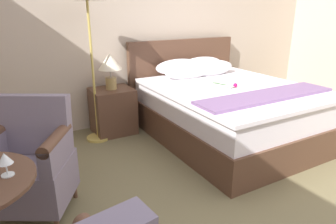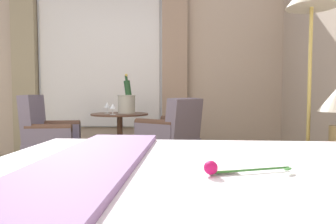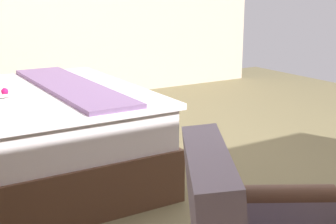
# 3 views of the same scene
# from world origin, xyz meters

# --- Properties ---
(ground_plane) EXTENTS (7.40, 7.40, 0.00)m
(ground_plane) POSITION_xyz_m (0.00, 0.00, 0.00)
(ground_plane) COLOR #6E6443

